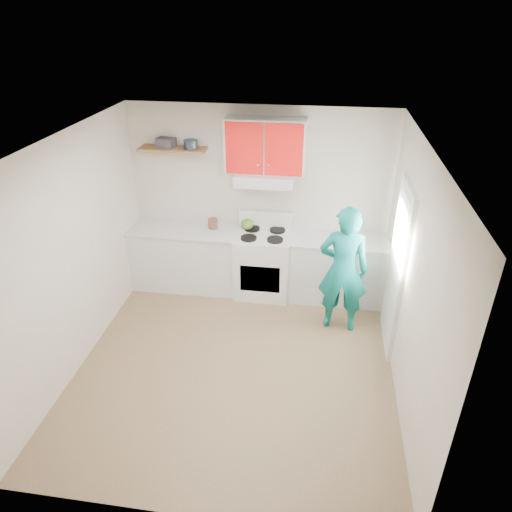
% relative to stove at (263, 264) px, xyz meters
% --- Properties ---
extents(floor, '(3.80, 3.80, 0.00)m').
position_rel_stove_xyz_m(floor, '(-0.10, -1.57, -0.46)').
color(floor, brown).
rests_on(floor, ground).
extents(ceiling, '(3.60, 3.80, 0.04)m').
position_rel_stove_xyz_m(ceiling, '(-0.10, -1.57, 2.14)').
color(ceiling, white).
rests_on(ceiling, floor).
extents(back_wall, '(3.60, 0.04, 2.60)m').
position_rel_stove_xyz_m(back_wall, '(-0.10, 0.32, 0.84)').
color(back_wall, beige).
rests_on(back_wall, floor).
extents(front_wall, '(3.60, 0.04, 2.60)m').
position_rel_stove_xyz_m(front_wall, '(-0.10, -3.47, 0.84)').
color(front_wall, beige).
rests_on(front_wall, floor).
extents(left_wall, '(0.04, 3.80, 2.60)m').
position_rel_stove_xyz_m(left_wall, '(-1.90, -1.57, 0.84)').
color(left_wall, beige).
rests_on(left_wall, floor).
extents(right_wall, '(0.04, 3.80, 2.60)m').
position_rel_stove_xyz_m(right_wall, '(1.70, -1.57, 0.84)').
color(right_wall, beige).
rests_on(right_wall, floor).
extents(door, '(0.05, 0.85, 2.05)m').
position_rel_stove_xyz_m(door, '(1.68, -0.88, 0.56)').
color(door, white).
rests_on(door, floor).
extents(door_glass, '(0.01, 0.55, 0.95)m').
position_rel_stove_xyz_m(door_glass, '(1.65, -0.88, 0.99)').
color(door_glass, white).
rests_on(door_glass, door).
extents(counter_left, '(1.52, 0.60, 0.90)m').
position_rel_stove_xyz_m(counter_left, '(-1.14, 0.02, -0.01)').
color(counter_left, silver).
rests_on(counter_left, floor).
extents(counter_right, '(1.32, 0.60, 0.90)m').
position_rel_stove_xyz_m(counter_right, '(1.04, 0.02, -0.01)').
color(counter_right, silver).
rests_on(counter_right, floor).
extents(stove, '(0.76, 0.65, 0.92)m').
position_rel_stove_xyz_m(stove, '(0.00, 0.00, 0.00)').
color(stove, white).
rests_on(stove, floor).
extents(range_hood, '(0.76, 0.44, 0.15)m').
position_rel_stove_xyz_m(range_hood, '(0.00, 0.10, 1.24)').
color(range_hood, silver).
rests_on(range_hood, back_wall).
extents(upper_cabinets, '(1.02, 0.33, 0.70)m').
position_rel_stove_xyz_m(upper_cabinets, '(0.00, 0.16, 1.66)').
color(upper_cabinets, red).
rests_on(upper_cabinets, back_wall).
extents(shelf, '(0.90, 0.30, 0.04)m').
position_rel_stove_xyz_m(shelf, '(-1.25, 0.18, 1.56)').
color(shelf, brown).
rests_on(shelf, back_wall).
extents(books, '(0.27, 0.22, 0.12)m').
position_rel_stove_xyz_m(books, '(-1.34, 0.19, 1.64)').
color(books, '#433B43').
rests_on(books, shelf).
extents(tin, '(0.24, 0.24, 0.11)m').
position_rel_stove_xyz_m(tin, '(-1.00, 0.17, 1.63)').
color(tin, '#333D4C').
rests_on(tin, shelf).
extents(kettle, '(0.22, 0.22, 0.16)m').
position_rel_stove_xyz_m(kettle, '(-0.25, 0.15, 0.54)').
color(kettle, '#507C22').
rests_on(kettle, stove).
extents(crock, '(0.16, 0.16, 0.16)m').
position_rel_stove_xyz_m(crock, '(-0.74, 0.11, 0.52)').
color(crock, brown).
rests_on(crock, counter_left).
extents(cutting_board, '(0.32, 0.26, 0.02)m').
position_rel_stove_xyz_m(cutting_board, '(0.82, -0.04, 0.45)').
color(cutting_board, olive).
rests_on(cutting_board, counter_right).
extents(silicone_mat, '(0.32, 0.28, 0.01)m').
position_rel_stove_xyz_m(silicone_mat, '(1.33, 0.07, 0.44)').
color(silicone_mat, red).
rests_on(silicone_mat, counter_right).
extents(person, '(0.64, 0.44, 1.69)m').
position_rel_stove_xyz_m(person, '(1.08, -0.67, 0.38)').
color(person, '#0D7C72').
rests_on(person, floor).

